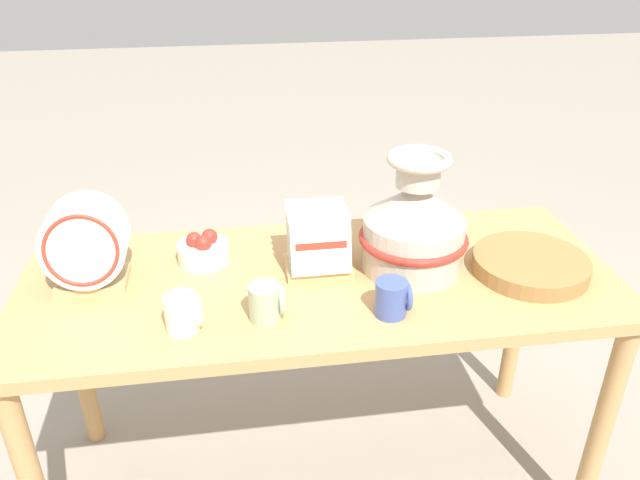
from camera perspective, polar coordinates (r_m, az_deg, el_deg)
ground_plane at (r=2.15m, az=0.00°, el=-20.54°), size 14.00×14.00×0.00m
display_table at (r=1.71m, az=0.00°, el=-5.98°), size 1.58×0.64×0.75m
ceramic_vase at (r=1.66m, az=8.61°, el=1.43°), size 0.29×0.29×0.33m
dish_rack_round_plates at (r=1.68m, az=-20.59°, el=-0.88°), size 0.21×0.16×0.23m
dish_rack_square_plates at (r=1.66m, az=-0.13°, el=-0.77°), size 0.18×0.15×0.18m
wicker_charger_stack at (r=1.76m, az=18.68°, el=-2.15°), size 0.31×0.31×0.04m
mug_sage_glaze at (r=1.48m, az=-4.88°, el=-5.68°), size 0.09×0.08×0.09m
mug_cobalt_glaze at (r=1.50m, az=6.68°, el=-5.28°), size 0.09×0.08×0.09m
mug_cream_glaze at (r=1.48m, az=-12.36°, el=-6.55°), size 0.09×0.08×0.09m
fruit_bowl at (r=1.74m, az=-10.63°, el=-0.89°), size 0.14×0.14×0.09m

